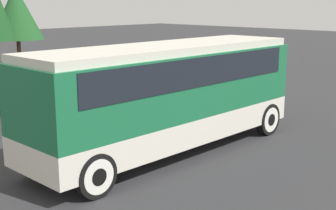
% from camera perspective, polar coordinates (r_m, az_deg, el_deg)
% --- Properties ---
extents(ground_plane, '(120.00, 120.00, 0.00)m').
position_cam_1_polar(ground_plane, '(14.22, 0.00, -5.75)').
color(ground_plane, '#2D2D30').
extents(tour_bus, '(9.24, 2.56, 3.24)m').
position_cam_1_polar(tour_bus, '(13.80, 0.28, 2.04)').
color(tour_bus, silver).
rests_on(tour_bus, ground_plane).
extents(parked_car_mid, '(4.22, 1.92, 1.39)m').
position_cam_1_polar(parked_car_mid, '(23.27, -8.02, 3.08)').
color(parked_car_mid, maroon).
rests_on(parked_car_mid, ground_plane).
extents(parked_car_far, '(4.73, 1.85, 1.41)m').
position_cam_1_polar(parked_car_far, '(21.31, -5.05, 2.31)').
color(parked_car_far, navy).
rests_on(parked_car_far, ground_plane).
extents(tree_left, '(3.53, 3.53, 5.54)m').
position_cam_1_polar(tree_left, '(33.92, -18.00, 10.68)').
color(tree_left, brown).
rests_on(tree_left, ground_plane).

